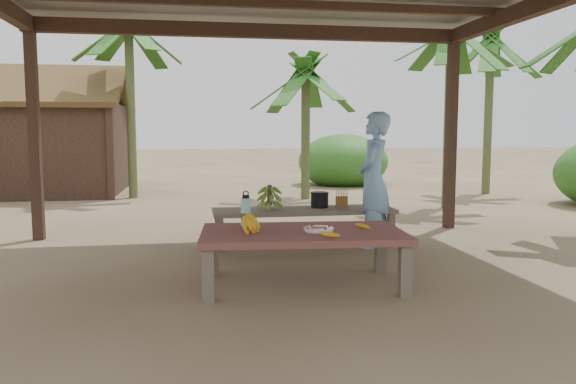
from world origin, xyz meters
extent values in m
plane|color=brown|center=(0.00, 0.00, 0.00)|extent=(80.00, 80.00, 0.00)
cube|color=black|center=(-2.80, 2.30, 1.35)|extent=(0.13, 0.13, 2.70)
cube|color=black|center=(2.80, 2.30, 1.35)|extent=(0.13, 0.13, 2.70)
cube|color=black|center=(0.00, 2.30, 2.70)|extent=(5.80, 0.14, 0.18)
cube|color=brown|center=(-0.71, -0.73, 0.22)|extent=(0.11, 0.11, 0.44)
cube|color=brown|center=(0.93, -0.85, 0.22)|extent=(0.11, 0.11, 0.44)
cube|color=brown|center=(-0.64, 0.11, 0.22)|extent=(0.11, 0.11, 0.44)
cube|color=brown|center=(0.99, -0.02, 0.22)|extent=(0.11, 0.11, 0.44)
cube|color=maroon|center=(0.14, -0.37, 0.47)|extent=(1.87, 1.13, 0.06)
cube|color=brown|center=(-0.53, 1.15, 0.20)|extent=(0.08, 0.08, 0.40)
cube|color=brown|center=(1.53, 1.17, 0.20)|extent=(0.08, 0.08, 0.40)
cube|color=brown|center=(-0.54, 1.61, 0.20)|extent=(0.08, 0.08, 0.40)
cube|color=brown|center=(1.52, 1.63, 0.20)|extent=(0.08, 0.08, 0.40)
cube|color=brown|center=(0.50, 1.39, 0.42)|extent=(2.21, 0.62, 0.05)
cylinder|color=white|center=(0.28, -0.43, 0.51)|extent=(0.25, 0.25, 0.01)
cylinder|color=white|center=(0.28, -0.43, 0.52)|extent=(0.27, 0.27, 0.02)
cube|color=brown|center=(0.28, -0.43, 0.53)|extent=(0.14, 0.10, 0.02)
ellipsoid|color=yellow|center=(0.31, -0.72, 0.52)|extent=(0.18, 0.07, 0.04)
ellipsoid|color=yellow|center=(0.71, -0.35, 0.52)|extent=(0.14, 0.15, 0.04)
cylinder|color=#40C8B8|center=(-0.33, -0.01, 0.63)|extent=(0.09, 0.09, 0.26)
cylinder|color=black|center=(-0.33, -0.01, 0.77)|extent=(0.07, 0.07, 0.03)
torus|color=black|center=(-0.33, -0.01, 0.80)|extent=(0.06, 0.01, 0.06)
cylinder|color=black|center=(0.71, 1.48, 0.54)|extent=(0.22, 0.22, 0.18)
imported|color=#6B99CA|center=(1.29, 1.15, 0.81)|extent=(0.61, 0.70, 1.62)
cube|color=black|center=(-4.50, 8.00, 1.00)|extent=(4.00, 3.00, 2.00)
cube|color=brown|center=(-4.50, 7.15, 2.35)|extent=(4.40, 1.73, 1.00)
cube|color=brown|center=(-4.50, 8.85, 2.35)|extent=(4.40, 1.73, 1.00)
cylinder|color=#596638|center=(3.70, 4.30, 1.61)|extent=(0.18, 0.18, 3.22)
cylinder|color=#596638|center=(1.42, 6.05, 1.31)|extent=(0.18, 0.18, 2.62)
cylinder|color=#596638|center=(-2.10, 6.83, 1.81)|extent=(0.18, 0.18, 3.61)
cylinder|color=#596638|center=(5.60, 6.37, 1.70)|extent=(0.18, 0.18, 3.40)
camera|label=1|loc=(-0.78, -5.24, 1.38)|focal=35.00mm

